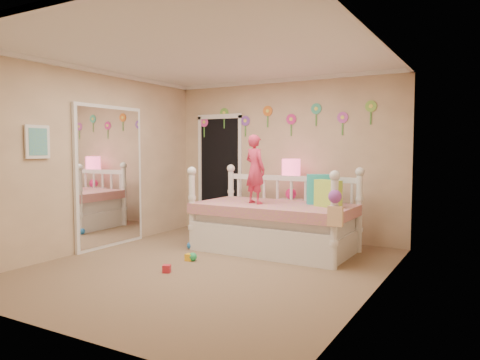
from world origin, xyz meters
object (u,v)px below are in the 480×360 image
Objects in this scene: child at (255,169)px; nightstand at (291,220)px; table_lamp at (291,173)px; daybed at (275,208)px.

child is 1.21m from nightstand.
nightstand is 1.05× the size of table_lamp.
child reaches higher than daybed.
child reaches higher than nightstand.
child is 0.87m from table_lamp.
table_lamp is at bearing -81.48° from child.
daybed reaches higher than nightstand.
table_lamp reaches higher than daybed.
table_lamp is at bearing 0.00° from nightstand.
table_lamp is (-0.06, 0.72, 0.48)m from daybed.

